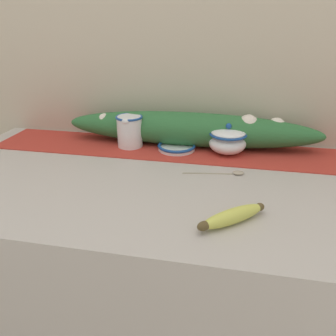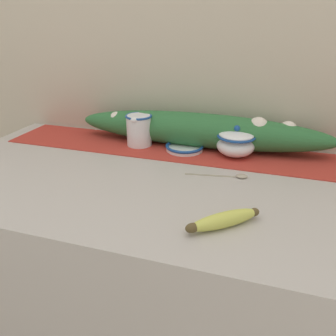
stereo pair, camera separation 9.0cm
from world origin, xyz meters
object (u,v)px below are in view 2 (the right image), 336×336
object	(u,v)px
small_dish	(184,147)
sugar_bowl	(236,143)
cream_pitcher	(139,129)
spoon	(236,176)
banana	(224,220)

from	to	relation	value
small_dish	sugar_bowl	bearing A→B (deg)	0.83
cream_pitcher	spoon	xyz separation A→B (m)	(0.38, -0.17, -0.06)
spoon	sugar_bowl	bearing A→B (deg)	88.78
cream_pitcher	sugar_bowl	size ratio (longest dim) A/B	0.90
cream_pitcher	small_dish	size ratio (longest dim) A/B	0.86
cream_pitcher	banana	size ratio (longest dim) A/B	0.73
sugar_bowl	spoon	distance (m)	0.18
sugar_bowl	banana	xyz separation A→B (m)	(0.03, -0.43, -0.03)
banana	spoon	world-z (taller)	banana
cream_pitcher	spoon	size ratio (longest dim) A/B	0.62
banana	spoon	distance (m)	0.27
cream_pitcher	small_dish	distance (m)	0.18
sugar_bowl	spoon	size ratio (longest dim) A/B	0.69
cream_pitcher	small_dish	bearing A→B (deg)	-1.41
small_dish	banana	distance (m)	0.48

